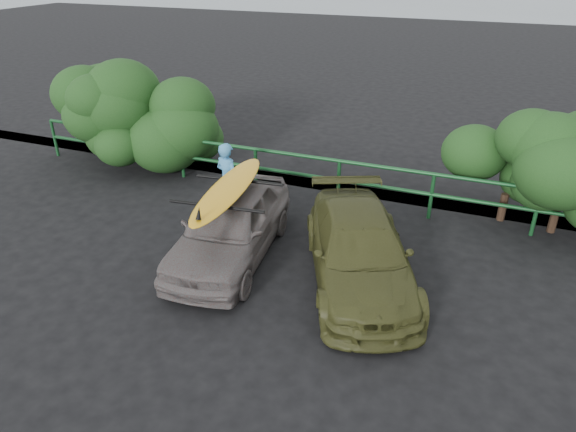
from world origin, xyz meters
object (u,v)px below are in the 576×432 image
guardrail (296,175)px  surfboard (228,189)px  man (228,180)px  sedan (230,225)px  olive_vehicle (359,251)px

guardrail → surfboard: (-0.19, -2.85, 0.84)m
man → surfboard: 1.75m
guardrail → sedan: size_ratio=3.80×
sedan → olive_vehicle: size_ratio=0.94×
man → olive_vehicle: bearing=175.5°
guardrail → sedan: (-0.19, -2.85, 0.11)m
sedan → man: size_ratio=2.29×
guardrail → olive_vehicle: 3.51m
guardrail → olive_vehicle: olive_vehicle is taller
sedan → guardrail: bearing=79.7°
sedan → man: 1.67m
man → guardrail: bearing=-106.5°
man → sedan: bearing=137.5°
guardrail → man: man is taller
sedan → olive_vehicle: bearing=-4.3°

